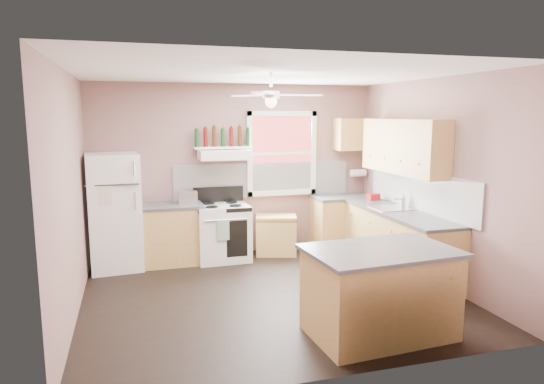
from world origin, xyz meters
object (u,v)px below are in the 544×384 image
object	(u,v)px
refrigerator	(114,212)
island	(380,294)
stove	(222,233)
cart	(276,235)
toaster	(188,197)

from	to	relation	value
refrigerator	island	world-z (taller)	refrigerator
refrigerator	stove	xyz separation A→B (m)	(1.56, -0.01, -0.41)
refrigerator	island	size ratio (longest dim) A/B	1.22
cart	island	xyz separation A→B (m)	(0.17, -3.06, 0.11)
toaster	stove	distance (m)	0.76
refrigerator	cart	size ratio (longest dim) A/B	2.65
refrigerator	stove	distance (m)	1.62
cart	stove	bearing A→B (deg)	-160.33
stove	cart	distance (m)	0.89
refrigerator	cart	xyz separation A→B (m)	(2.44, 0.05, -0.52)
island	cart	bearing A→B (deg)	89.21
stove	refrigerator	bearing A→B (deg)	178.46
stove	island	bearing A→B (deg)	-71.82
toaster	island	size ratio (longest dim) A/B	0.20
refrigerator	cart	distance (m)	2.50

